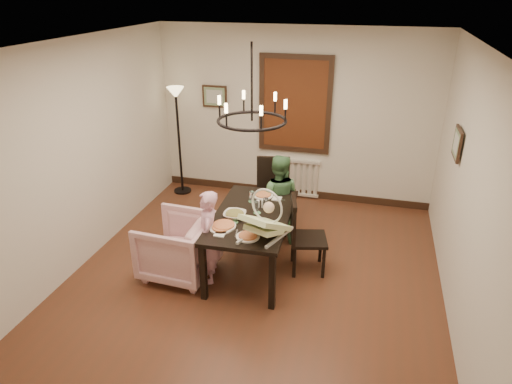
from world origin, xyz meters
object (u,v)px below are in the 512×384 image
at_px(dining_table, 252,220).
at_px(elderly_woman, 208,245).
at_px(chair_far, 272,196).
at_px(armchair, 178,247).
at_px(seated_man, 278,205).
at_px(drinking_glass, 256,207).
at_px(chair_right, 309,235).
at_px(floor_lamp, 179,143).
at_px(baby_bouncer, 266,221).

height_order(dining_table, elderly_woman, elderly_woman).
bearing_deg(dining_table, chair_far, 86.45).
bearing_deg(chair_far, dining_table, -102.21).
bearing_deg(dining_table, armchair, -158.97).
xyz_separation_m(seated_man, drinking_glass, (-0.13, -0.71, 0.30)).
height_order(elderly_woman, drinking_glass, elderly_woman).
xyz_separation_m(chair_right, armchair, (-1.55, -0.50, -0.11)).
distance_m(armchair, seated_man, 1.55).
bearing_deg(floor_lamp, dining_table, -47.16).
bearing_deg(elderly_woman, floor_lamp, -167.52).
bearing_deg(chair_right, elderly_woman, 100.76).
bearing_deg(dining_table, seated_man, 76.94).
xyz_separation_m(armchair, floor_lamp, (-0.96, 2.32, 0.51)).
bearing_deg(seated_man, chair_far, -63.16).
bearing_deg(elderly_woman, dining_table, 113.20).
height_order(dining_table, chair_far, chair_far).
distance_m(elderly_woman, seated_man, 1.33).
bearing_deg(armchair, seated_man, 142.50).
relative_size(elderly_woman, drinking_glass, 7.70).
bearing_deg(chair_right, floor_lamp, 40.25).
height_order(baby_bouncer, floor_lamp, floor_lamp).
bearing_deg(elderly_woman, chair_far, 143.86).
height_order(chair_right, armchair, chair_right).
bearing_deg(drinking_glass, armchair, -152.08).
xyz_separation_m(dining_table, chair_far, (0.02, 1.02, -0.14)).
height_order(seated_man, drinking_glass, seated_man).
distance_m(seated_man, baby_bouncer, 1.36).
height_order(dining_table, armchair, armchair).
xyz_separation_m(chair_far, baby_bouncer, (0.26, -1.51, 0.42)).
distance_m(dining_table, elderly_woman, 0.62).
relative_size(dining_table, floor_lamp, 0.93).
xyz_separation_m(dining_table, armchair, (-0.85, -0.37, -0.29)).
bearing_deg(armchair, dining_table, 116.52).
bearing_deg(seated_man, chair_right, 125.29).
distance_m(chair_right, floor_lamp, 3.13).
distance_m(armchair, drinking_glass, 1.08).
relative_size(chair_far, seated_man, 1.04).
xyz_separation_m(armchair, drinking_glass, (0.87, 0.46, 0.44)).
bearing_deg(chair_right, seated_man, 25.21).
distance_m(seated_man, floor_lamp, 2.31).
bearing_deg(baby_bouncer, chair_right, 77.12).
bearing_deg(chair_right, drinking_glass, 79.49).
distance_m(dining_table, chair_far, 1.03).
xyz_separation_m(chair_right, baby_bouncer, (-0.41, -0.61, 0.46)).
xyz_separation_m(dining_table, drinking_glass, (0.02, 0.09, 0.15)).
height_order(elderly_woman, floor_lamp, floor_lamp).
bearing_deg(drinking_glass, baby_bouncer, -65.13).
relative_size(armchair, seated_man, 0.81).
height_order(chair_far, armchair, chair_far).
xyz_separation_m(dining_table, chair_right, (0.69, 0.13, -0.18)).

